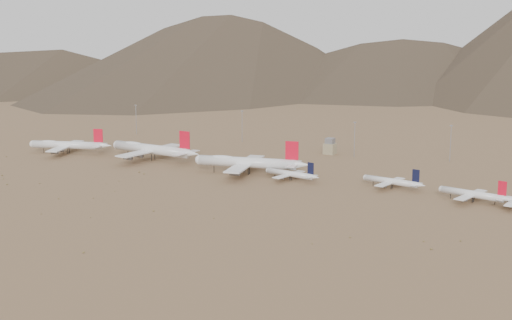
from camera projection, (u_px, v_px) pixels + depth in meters
The scene contains 13 objects.
ground at pixel (205, 180), 440.16m from camera, with size 3000.00×3000.00×0.00m, color #96714D.
widebody_west at pixel (67, 145), 527.95m from camera, with size 61.22×48.97×19.11m.
widebody_centre at pixel (152, 149), 502.07m from camera, with size 78.34×60.26×23.26m.
widebody_east at pixel (247, 162), 455.40m from camera, with size 75.27×59.34×22.81m.
narrowbody_a at pixel (291, 174), 437.75m from camera, with size 39.53×28.71×13.09m.
narrowbody_b at pixel (393, 181), 416.51m from camera, with size 40.23×29.22×13.32m.
narrowbody_c at pixel (474, 194), 384.36m from camera, with size 42.22×30.90×14.07m.
control_tower at pixel (330, 147), 526.47m from camera, with size 8.00×8.00×12.00m.
mast_far_west at pixel (136, 118), 619.21m from camera, with size 2.00×0.60×25.70m.
mast_west at pixel (242, 125), 579.40m from camera, with size 2.00×0.60×25.70m.
mast_centre at pixel (355, 138), 513.43m from camera, with size 2.00×0.60×25.70m.
mast_east at pixel (451, 141), 496.87m from camera, with size 2.00×0.60×25.70m.
desert_scrub at pixel (79, 195), 400.70m from camera, with size 407.20×165.55×0.82m.
Camera 1 is at (242.00, -356.62, 95.56)m, focal length 50.00 mm.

